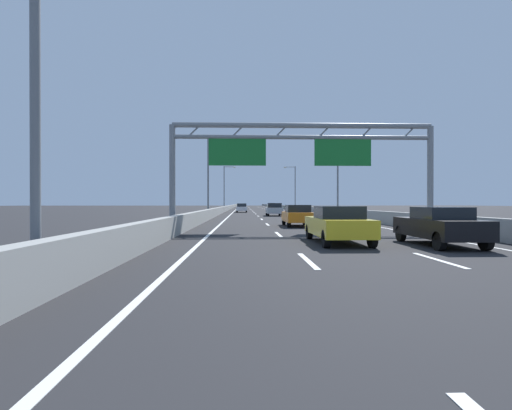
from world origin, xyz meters
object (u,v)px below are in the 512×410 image
object	(u,v)px
streetlamp_left_far	(225,185)
black_car	(439,226)
white_car	(242,208)
sign_gantry	(300,149)
streetlamp_left_near	(47,11)
streetlamp_right_mid	(336,171)
streetlamp_right_far	(294,185)
yellow_car	(338,224)
streetlamp_left_mid	(210,170)
silver_car	(274,209)
green_car	(271,206)
orange_car	(297,215)

from	to	relation	value
streetlamp_left_far	black_car	xyz separation A→B (m)	(11.14, -71.23, -4.66)
white_car	black_car	bearing A→B (deg)	-81.64
sign_gantry	streetlamp_left_near	world-z (taller)	streetlamp_left_near
streetlamp_right_mid	streetlamp_right_far	size ratio (longest dim) A/B	1.00
yellow_car	streetlamp_left_mid	bearing A→B (deg)	103.65
streetlamp_left_mid	yellow_car	size ratio (longest dim) A/B	2.07
white_car	silver_car	distance (m)	18.22
white_car	streetlamp_left_near	bearing A→B (deg)	-93.65
streetlamp_right_far	white_car	distance (m)	23.65
silver_car	sign_gantry	bearing A→B (deg)	-90.79
streetlamp_left_near	streetlamp_left_far	world-z (taller)	same
black_car	streetlamp_right_mid	bearing A→B (deg)	83.34
streetlamp_right_far	yellow_car	xyz separation A→B (m)	(-7.31, -70.16, -4.65)
streetlamp_right_mid	white_car	bearing A→B (deg)	121.34
yellow_car	green_car	bearing A→B (deg)	87.78
streetlamp_left_near	streetlamp_right_far	xyz separation A→B (m)	(14.93, 77.56, 0.00)
yellow_car	green_car	xyz separation A→B (m)	(3.25, 83.72, 0.04)
streetlamp_left_near	streetlamp_left_far	size ratio (longest dim) A/B	1.00
streetlamp_left_mid	silver_car	size ratio (longest dim) A/B	2.21
streetlamp_left_mid	streetlamp_right_mid	size ratio (longest dim) A/B	1.00
streetlamp_right_mid	orange_car	size ratio (longest dim) A/B	2.20
streetlamp_left_near	black_car	size ratio (longest dim) A/B	2.21
white_car	silver_car	bearing A→B (deg)	-77.42
white_car	green_car	bearing A→B (deg)	77.96
streetlamp_left_near	white_car	xyz separation A→B (m)	(3.65, 57.30, -4.65)
sign_gantry	streetlamp_right_mid	bearing A→B (deg)	71.81
streetlamp_left_mid	orange_car	xyz separation A→B (m)	(7.57, -20.19, -4.66)
orange_car	silver_car	distance (m)	20.93
green_car	orange_car	bearing A→B (deg)	-92.61
streetlamp_right_mid	orange_car	xyz separation A→B (m)	(-7.37, -20.19, -4.66)
streetlamp_right_mid	streetlamp_left_far	distance (m)	41.56
black_car	yellow_car	xyz separation A→B (m)	(-3.52, 1.06, 0.00)
black_car	green_car	xyz separation A→B (m)	(-0.28, 84.79, 0.05)
streetlamp_left_far	yellow_car	bearing A→B (deg)	-83.80
orange_car	green_car	xyz separation A→B (m)	(3.30, 72.53, 0.05)
sign_gantry	green_car	bearing A→B (deg)	87.29
sign_gantry	white_car	xyz separation A→B (m)	(-3.64, 41.77, -4.06)
streetlamp_left_near	green_car	bearing A→B (deg)	83.20
streetlamp_left_far	orange_car	xyz separation A→B (m)	(7.57, -58.97, -4.66)
green_car	sign_gantry	bearing A→B (deg)	-92.71
streetlamp_left_near	black_car	bearing A→B (deg)	29.62
sign_gantry	streetlamp_left_near	size ratio (longest dim) A/B	1.67
streetlamp_left_near	streetlamp_right_mid	bearing A→B (deg)	68.94
streetlamp_right_far	silver_car	size ratio (longest dim) A/B	2.21
streetlamp_left_near	black_car	xyz separation A→B (m)	(11.14, 6.34, -4.66)
black_car	white_car	xyz separation A→B (m)	(-7.49, 50.96, 0.00)
streetlamp_left_near	orange_car	bearing A→B (deg)	67.85
orange_car	yellow_car	xyz separation A→B (m)	(0.06, -11.19, 0.00)
black_car	yellow_car	world-z (taller)	yellow_car
black_car	silver_car	bearing A→B (deg)	96.06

